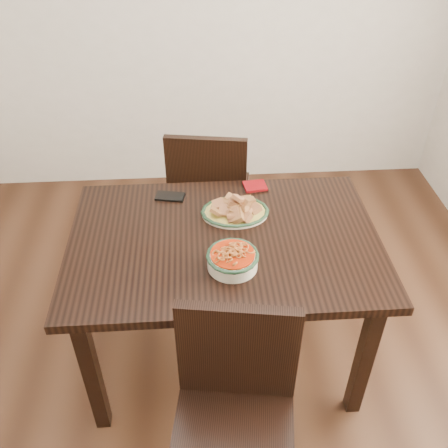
{
  "coord_description": "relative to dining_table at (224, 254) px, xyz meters",
  "views": [
    {
      "loc": [
        0.0,
        -1.49,
        2.08
      ],
      "look_at": [
        0.11,
        0.12,
        0.81
      ],
      "focal_mm": 40.0,
      "sensor_mm": 36.0,
      "label": 1
    }
  ],
  "objects": [
    {
      "name": "floor",
      "position": [
        -0.11,
        -0.1,
        -0.66
      ],
      "size": [
        3.5,
        3.5,
        0.0
      ],
      "primitive_type": "plane",
      "color": "#351D11",
      "rests_on": "ground"
    },
    {
      "name": "smartphone",
      "position": [
        -0.23,
        0.31,
        0.09
      ],
      "size": [
        0.14,
        0.09,
        0.01
      ],
      "primitive_type": "cube",
      "rotation": [
        0.0,
        0.0,
        -0.19
      ],
      "color": "black",
      "rests_on": "dining_table"
    },
    {
      "name": "napkin",
      "position": [
        0.17,
        0.37,
        0.1
      ],
      "size": [
        0.11,
        0.1,
        0.01
      ],
      "primitive_type": "cube",
      "rotation": [
        0.0,
        0.0,
        0.13
      ],
      "color": "maroon",
      "rests_on": "dining_table"
    },
    {
      "name": "noodle_bowl",
      "position": [
        0.02,
        -0.17,
        0.13
      ],
      "size": [
        0.21,
        0.21,
        0.08
      ],
      "color": "#EDE4C8",
      "rests_on": "dining_table"
    },
    {
      "name": "chair_far",
      "position": [
        -0.04,
        0.72,
        -0.16
      ],
      "size": [
        0.48,
        0.48,
        0.89
      ],
      "rotation": [
        0.0,
        0.0,
        2.98
      ],
      "color": "black",
      "rests_on": "ground"
    },
    {
      "name": "chair_near",
      "position": [
        -0.01,
        -0.62,
        -0.16
      ],
      "size": [
        0.48,
        0.48,
        0.89
      ],
      "rotation": [
        0.0,
        0.0,
        -0.15
      ],
      "color": "black",
      "rests_on": "ground"
    },
    {
      "name": "dining_table",
      "position": [
        0.0,
        0.0,
        0.0
      ],
      "size": [
        1.29,
        0.86,
        0.75
      ],
      "color": "black",
      "rests_on": "ground"
    },
    {
      "name": "fish_plate",
      "position": [
        0.06,
        0.16,
        0.13
      ],
      "size": [
        0.29,
        0.23,
        0.11
      ],
      "color": "beige",
      "rests_on": "dining_table"
    }
  ]
}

